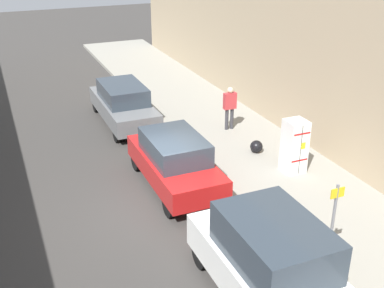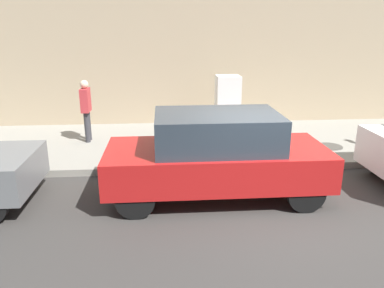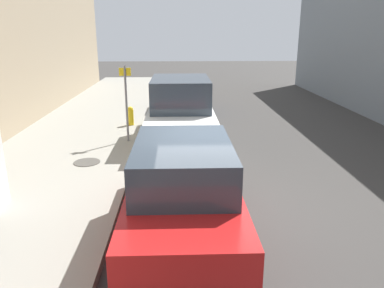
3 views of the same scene
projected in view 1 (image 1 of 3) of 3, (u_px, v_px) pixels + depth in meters
ground_plane at (166, 205)px, 14.67m from camera, size 80.00×80.00×0.00m
sidewalk_slab at (282, 177)px, 16.13m from camera, size 4.35×44.00×0.17m
building_facade_near at (376, 42)px, 15.51m from camera, size 2.02×39.60×8.67m
discarded_refrigerator at (294, 146)px, 15.97m from camera, size 0.68×0.72×1.83m
manhole_cover at (305, 220)px, 13.60m from camera, size 0.70×0.70×0.02m
street_sign_post at (333, 225)px, 11.02m from camera, size 0.36×0.07×2.40m
trash_bag at (256, 147)px, 17.58m from camera, size 0.46×0.46×0.46m
pedestrian_walking_far at (230, 105)px, 19.28m from camera, size 0.51×0.24×1.78m
parked_suv_gray at (123, 103)px, 20.42m from camera, size 1.86×4.81×1.73m
parked_suv_red at (175, 161)px, 15.37m from camera, size 1.86×4.43×1.76m
parked_van_white at (272, 265)px, 10.42m from camera, size 2.05×4.75×2.15m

